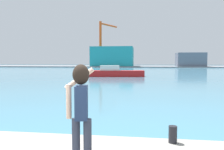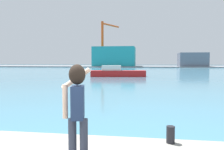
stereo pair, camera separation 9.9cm
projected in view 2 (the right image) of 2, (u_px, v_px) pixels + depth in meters
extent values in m
plane|color=#334751|center=(138.00, 72.00, 52.91)|extent=(220.00, 220.00, 0.00)
cube|color=teal|center=(138.00, 71.00, 54.89)|extent=(140.00, 100.00, 0.02)
cube|color=gray|center=(141.00, 66.00, 94.38)|extent=(140.00, 20.00, 0.42)
cylinder|color=#2D3342|center=(72.00, 142.00, 3.81)|extent=(0.14, 0.14, 0.82)
cylinder|color=#2D3342|center=(84.00, 143.00, 3.78)|extent=(0.14, 0.14, 0.82)
cube|color=#1E2D4C|center=(78.00, 102.00, 3.76)|extent=(0.26, 0.37, 0.56)
sphere|color=#E0B293|center=(77.00, 75.00, 3.73)|extent=(0.22, 0.22, 0.22)
ellipsoid|color=black|center=(77.00, 74.00, 3.71)|extent=(0.28, 0.26, 0.34)
cylinder|color=#E0B293|center=(65.00, 101.00, 3.79)|extent=(0.09, 0.09, 0.58)
cylinder|color=#E0B293|center=(76.00, 79.00, 3.95)|extent=(0.53, 0.18, 0.40)
cube|color=black|center=(77.00, 69.00, 4.06)|extent=(0.02, 0.07, 0.14)
cylinder|color=black|center=(171.00, 135.00, 4.89)|extent=(0.18, 0.18, 0.37)
cube|color=#B21919|center=(118.00, 74.00, 35.45)|extent=(8.79, 2.98, 0.96)
cube|color=silver|center=(111.00, 68.00, 35.41)|extent=(3.17, 1.79, 0.81)
cube|color=teal|center=(115.00, 57.00, 93.02)|extent=(16.80, 12.59, 7.82)
cube|color=slate|center=(192.00, 60.00, 86.60)|extent=(10.49, 8.00, 5.25)
cylinder|color=#D84C19|center=(102.00, 44.00, 90.71)|extent=(1.00, 1.00, 18.08)
cylinder|color=#D84C19|center=(111.00, 25.00, 95.19)|extent=(5.88, 11.18, 0.70)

